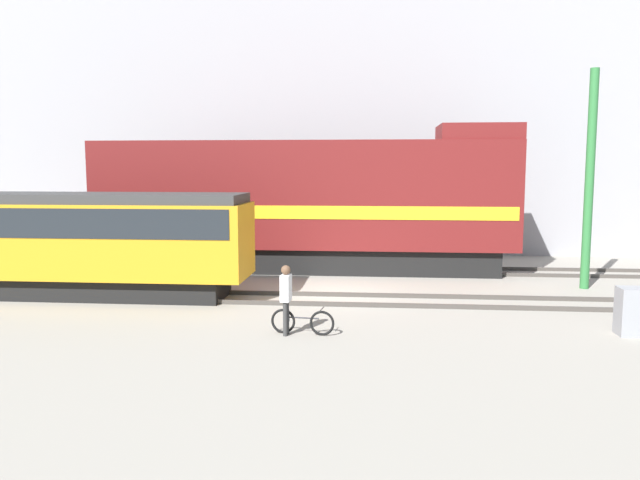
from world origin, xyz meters
TOP-DOWN VIEW (x-y plane):
  - ground_plane at (0.00, 0.00)m, footprint 120.00×120.00m
  - track_near at (0.00, -0.99)m, footprint 60.00×1.50m
  - track_far at (0.00, 4.74)m, footprint 60.00×1.51m
  - building_backdrop at (0.00, 12.74)m, footprint 40.86×6.00m
  - freight_locomotive at (-1.41, 4.74)m, footprint 16.54×3.04m
  - streetcar at (-9.03, -0.99)m, footprint 12.80×2.54m
  - bicycle at (-0.41, -4.90)m, footprint 1.62×0.44m
  - person at (-0.81, -5.00)m, footprint 0.26×0.38m
  - utility_pole_left at (8.54, 1.88)m, footprint 0.30×0.30m
  - signal_box at (7.75, -4.20)m, footprint 0.70×0.60m

SIDE VIEW (x-z plane):
  - ground_plane at x=0.00m, z-range 0.00..0.00m
  - track_near at x=0.00m, z-range 0.00..0.14m
  - track_far at x=0.00m, z-range 0.00..0.14m
  - bicycle at x=-0.41m, z-range -0.03..0.66m
  - signal_box at x=7.75m, z-range 0.00..1.20m
  - person at x=-0.81m, z-range 0.20..1.96m
  - streetcar at x=-9.03m, z-range 0.24..3.57m
  - freight_locomotive at x=-1.41m, z-range -0.18..5.58m
  - utility_pole_left at x=8.54m, z-range 0.00..7.41m
  - building_backdrop at x=0.00m, z-range 0.00..14.38m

